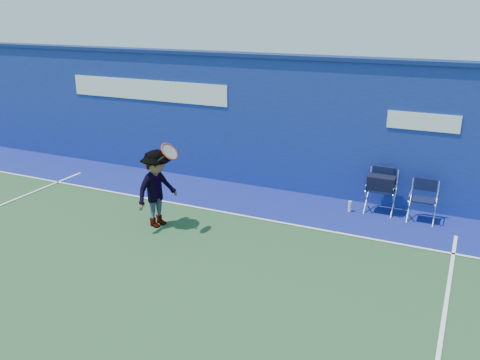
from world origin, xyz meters
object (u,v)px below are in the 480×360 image
at_px(directors_chair_right, 422,209).
at_px(tennis_player, 157,188).
at_px(directors_chair_left, 381,194).
at_px(water_bottle, 350,206).

bearing_deg(directors_chair_right, tennis_player, -152.49).
relative_size(directors_chair_left, directors_chair_right, 1.12).
height_order(directors_chair_right, tennis_player, tennis_player).
distance_m(directors_chair_left, directors_chair_right, 0.86).
xyz_separation_m(directors_chair_left, tennis_player, (-3.79, -2.52, 0.37)).
bearing_deg(directors_chair_right, water_bottle, -174.48).
bearing_deg(directors_chair_left, directors_chair_right, -7.32).
relative_size(water_bottle, tennis_player, 0.14).
bearing_deg(water_bottle, directors_chair_right, 5.52).
bearing_deg(tennis_player, directors_chair_left, 33.60).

